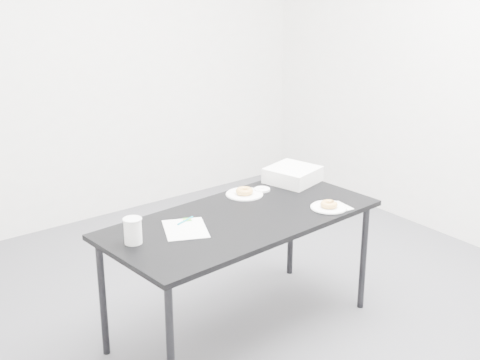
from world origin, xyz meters
TOP-DOWN VIEW (x-y plane):
  - floor at (0.00, 0.00)m, footprint 4.00×4.00m
  - wall_back at (0.00, 2.00)m, footprint 4.00×0.02m
  - wall_right at (2.00, 0.00)m, footprint 0.02×4.00m
  - table at (-0.10, -0.10)m, footprint 1.61×0.85m
  - scorecard at (-0.43, -0.05)m, footprint 0.31×0.34m
  - logo_patch at (-0.36, 0.04)m, footprint 0.06×0.06m
  - pen at (-0.38, 0.03)m, footprint 0.13×0.05m
  - napkin at (0.42, -0.32)m, footprint 0.16×0.16m
  - plate_near at (0.38, -0.30)m, footprint 0.21×0.21m
  - donut_near at (0.38, -0.30)m, footprint 0.12×0.12m
  - plate_far at (0.13, 0.17)m, footprint 0.22×0.22m
  - donut_far at (0.13, 0.17)m, footprint 0.13×0.13m
  - coffee_cup at (-0.74, -0.04)m, footprint 0.09×0.09m
  - cup_lid at (0.26, 0.16)m, footprint 0.10×0.10m
  - bakery_box at (0.51, 0.17)m, footprint 0.35×0.35m

SIDE VIEW (x-z plane):
  - floor at x=0.00m, z-range 0.00..0.00m
  - table at x=-0.10m, z-range 0.30..1.01m
  - scorecard at x=-0.43m, z-range 0.71..0.71m
  - napkin at x=0.42m, z-range 0.71..0.72m
  - plate_far at x=0.13m, z-range 0.71..0.72m
  - logo_patch at x=-0.36m, z-range 0.71..0.72m
  - plate_near at x=0.38m, z-range 0.72..0.72m
  - pen at x=-0.38m, z-range 0.71..0.72m
  - cup_lid at x=0.26m, z-range 0.71..0.73m
  - donut_far at x=0.13m, z-range 0.72..0.75m
  - donut_near at x=0.38m, z-range 0.72..0.75m
  - bakery_box at x=0.51m, z-range 0.71..0.81m
  - coffee_cup at x=-0.74m, z-range 0.71..0.85m
  - wall_back at x=0.00m, z-range 0.00..2.70m
  - wall_right at x=2.00m, z-range 0.00..2.70m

